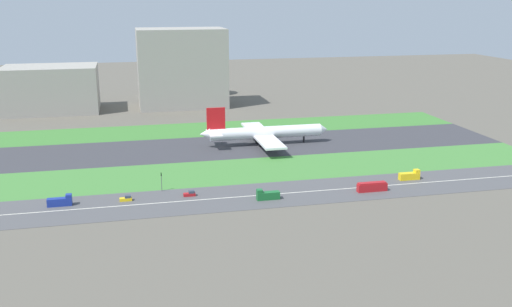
% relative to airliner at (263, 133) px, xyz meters
% --- Properties ---
extents(ground_plane, '(800.00, 800.00, 0.00)m').
position_rel_airliner_xyz_m(ground_plane, '(-20.87, -0.00, -6.23)').
color(ground_plane, '#5B564C').
extents(runway, '(280.00, 46.00, 0.10)m').
position_rel_airliner_xyz_m(runway, '(-20.87, -0.00, -6.18)').
color(runway, '#38383D').
rests_on(runway, ground_plane).
extents(grass_median_north, '(280.00, 36.00, 0.10)m').
position_rel_airliner_xyz_m(grass_median_north, '(-20.87, 41.00, -6.18)').
color(grass_median_north, '#3D7A33').
rests_on(grass_median_north, ground_plane).
extents(grass_median_south, '(280.00, 36.00, 0.10)m').
position_rel_airliner_xyz_m(grass_median_south, '(-20.87, -41.00, -6.18)').
color(grass_median_south, '#427F38').
rests_on(grass_median_south, ground_plane).
extents(highway, '(280.00, 28.00, 0.10)m').
position_rel_airliner_xyz_m(highway, '(-20.87, -73.00, -6.18)').
color(highway, '#4C4C4F').
rests_on(highway, ground_plane).
extents(highway_centerline, '(266.00, 0.50, 0.01)m').
position_rel_airliner_xyz_m(highway_centerline, '(-20.87, -73.00, -6.13)').
color(highway_centerline, silver).
rests_on(highway_centerline, highway).
extents(airliner, '(65.00, 56.00, 19.70)m').
position_rel_airliner_xyz_m(airliner, '(0.00, 0.00, 0.00)').
color(airliner, white).
rests_on(airliner, runway).
extents(car_2, '(4.40, 1.80, 2.00)m').
position_rel_airliner_xyz_m(car_2, '(-44.12, -68.00, -5.31)').
color(car_2, '#B2191E').
rests_on(car_2, highway).
extents(car_1, '(4.40, 1.80, 2.00)m').
position_rel_airliner_xyz_m(car_1, '(-67.06, -68.00, -5.31)').
color(car_1, yellow).
rests_on(car_1, highway).
extents(truck_2, '(8.40, 2.50, 4.00)m').
position_rel_airliner_xyz_m(truck_2, '(-17.17, -78.00, -4.56)').
color(truck_2, '#19662D').
rests_on(truck_2, highway).
extents(truck_1, '(8.40, 2.50, 4.00)m').
position_rel_airliner_xyz_m(truck_1, '(44.38, -68.00, -4.56)').
color(truck_1, yellow).
rests_on(truck_1, highway).
extents(truck_0, '(8.40, 2.50, 4.00)m').
position_rel_airliner_xyz_m(truck_0, '(-89.69, -68.00, -4.56)').
color(truck_0, navy).
rests_on(truck_0, highway).
extents(bus_0, '(11.60, 2.50, 3.50)m').
position_rel_airliner_xyz_m(bus_0, '(23.62, -78.00, -4.41)').
color(bus_0, '#B2191E').
rests_on(bus_0, highway).
extents(traffic_light, '(0.36, 0.50, 7.20)m').
position_rel_airliner_xyz_m(traffic_light, '(-53.86, -60.01, -1.94)').
color(traffic_light, '#4C4C51').
rests_on(traffic_light, highway).
extents(terminal_building, '(57.64, 37.66, 29.07)m').
position_rel_airliner_xyz_m(terminal_building, '(-110.87, 114.00, 8.30)').
color(terminal_building, '#9E998E').
rests_on(terminal_building, ground_plane).
extents(hangar_building, '(57.37, 34.58, 51.37)m').
position_rel_airliner_xyz_m(hangar_building, '(-27.68, 114.00, 19.45)').
color(hangar_building, '#9E998E').
rests_on(hangar_building, ground_plane).
extents(fuel_tank_west, '(23.59, 23.59, 15.89)m').
position_rel_airliner_xyz_m(fuel_tank_west, '(-33.72, 159.00, 1.71)').
color(fuel_tank_west, silver).
rests_on(fuel_tank_west, ground_plane).
extents(fuel_tank_centre, '(24.18, 24.18, 14.79)m').
position_rel_airliner_xyz_m(fuel_tank_centre, '(-1.71, 159.00, 1.16)').
color(fuel_tank_centre, silver).
rests_on(fuel_tank_centre, ground_plane).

